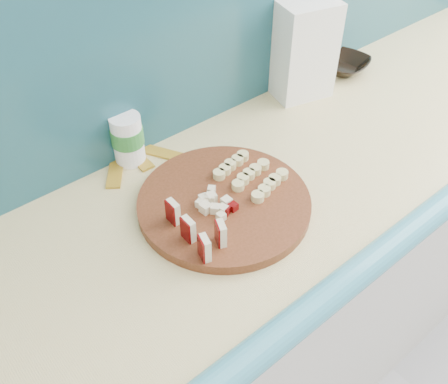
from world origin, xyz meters
TOP-DOWN VIEW (x-y plane):
  - kitchen_counter at (0.10, 1.50)m, footprint 2.20×0.63m
  - backsplash at (0.10, 1.79)m, footprint 2.20×0.02m
  - cutting_board at (-0.13, 1.50)m, footprint 0.43×0.43m
  - apple_wedges at (-0.24, 1.44)m, footprint 0.07×0.15m
  - apple_chunks at (-0.15, 1.49)m, footprint 0.05×0.06m
  - banana_slices at (-0.04, 1.51)m, footprint 0.13×0.15m
  - brown_bowl at (0.52, 1.72)m, footprint 0.19×0.19m
  - flour_bag at (0.33, 1.71)m, footprint 0.17×0.14m
  - canister at (-0.20, 1.76)m, footprint 0.08×0.08m
  - banana_peel at (-0.19, 1.76)m, footprint 0.21×0.18m

SIDE VIEW (x-z plane):
  - kitchen_counter at x=0.10m, z-range 0.00..0.91m
  - banana_peel at x=-0.19m, z-range 0.91..0.92m
  - cutting_board at x=-0.13m, z-range 0.91..0.93m
  - brown_bowl at x=0.52m, z-range 0.91..0.95m
  - banana_slices at x=-0.04m, z-range 0.93..0.95m
  - apple_chunks at x=-0.15m, z-range 0.93..0.95m
  - apple_wedges at x=-0.24m, z-range 0.93..0.98m
  - canister at x=-0.20m, z-range 0.91..1.03m
  - flour_bag at x=0.33m, z-range 0.91..1.17m
  - backsplash at x=0.10m, z-range 0.91..1.41m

